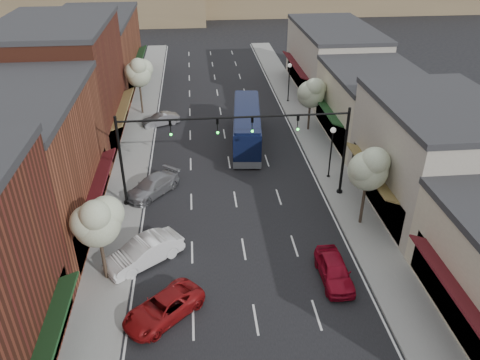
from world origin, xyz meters
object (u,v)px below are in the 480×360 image
object	(u,v)px
signal_mast_right	(313,140)
lamp_post_near	(332,144)
red_hatchback	(334,270)
parked_car_e	(161,119)
tree_right_near	(369,168)
parked_car_a	(163,308)
signal_mast_left	(154,147)
lamp_post_far	(289,76)
parked_car_c	(152,186)
tree_left_far	(139,72)
parked_car_b	(144,252)
tree_left_near	(97,220)
tree_right_far	(312,92)
coach_bus	(247,126)

from	to	relation	value
signal_mast_right	lamp_post_near	xyz separation A→B (m)	(2.18, 2.50, -1.62)
red_hatchback	parked_car_e	xyz separation A→B (m)	(-11.14, 24.12, -0.09)
tree_right_near	lamp_post_near	size ratio (longest dim) A/B	1.34
parked_car_a	signal_mast_left	bearing A→B (deg)	141.83
signal_mast_right	lamp_post_far	size ratio (longest dim) A/B	1.85
lamp_post_far	parked_car_c	size ratio (longest dim) A/B	0.93
red_hatchback	tree_left_far	bearing A→B (deg)	115.67
lamp_post_far	parked_car_e	size ratio (longest dim) A/B	1.20
parked_car_e	lamp_post_far	bearing A→B (deg)	87.26
tree_left_far	parked_car_a	world-z (taller)	tree_left_far
tree_left_far	parked_car_b	bearing A→B (deg)	-85.19
signal_mast_right	parked_car_b	bearing A→B (deg)	-150.41
parked_car_b	parked_car_c	bearing A→B (deg)	144.01
red_hatchback	parked_car_c	xyz separation A→B (m)	(-11.13, 10.75, -0.01)
signal_mast_left	lamp_post_near	xyz separation A→B (m)	(13.42, 2.50, -1.62)
parked_car_e	tree_left_near	bearing A→B (deg)	-28.36
tree_left_near	tree_left_far	distance (m)	26.00
tree_right_far	lamp_post_far	xyz separation A→B (m)	(-0.55, 8.06, -0.99)
tree_right_far	parked_car_e	distance (m)	15.20
signal_mast_left	tree_right_far	world-z (taller)	signal_mast_left
signal_mast_right	parked_car_e	xyz separation A→B (m)	(-11.82, 14.77, -4.01)
signal_mast_right	tree_left_far	world-z (taller)	signal_mast_right
tree_left_near	red_hatchback	size ratio (longest dim) A/B	1.38
coach_bus	parked_car_b	world-z (taller)	coach_bus
coach_bus	parked_car_e	distance (m)	9.65
lamp_post_far	signal_mast_left	bearing A→B (deg)	-123.86
tree_right_far	lamp_post_near	bearing A→B (deg)	-93.31
lamp_post_near	red_hatchback	size ratio (longest dim) A/B	1.08
tree_right_far	parked_car_b	size ratio (longest dim) A/B	1.11
parked_car_a	coach_bus	bearing A→B (deg)	119.99
signal_mast_left	parked_car_a	bearing A→B (deg)	-86.03
parked_car_e	signal_mast_right	bearing A→B (deg)	15.44
parked_car_b	lamp_post_far	bearing A→B (deg)	116.27
lamp_post_near	tree_right_far	bearing A→B (deg)	86.69
tree_left_far	parked_car_c	distance (m)	17.12
signal_mast_right	signal_mast_left	xyz separation A→B (m)	(-11.24, 0.00, 0.00)
tree_right_far	parked_car_c	bearing A→B (deg)	-144.07
tree_left_far	signal_mast_left	bearing A→B (deg)	-81.65
tree_right_near	coach_bus	xyz separation A→B (m)	(-6.40, 13.78, -2.71)
tree_right_near	tree_left_near	size ratio (longest dim) A/B	1.05
signal_mast_left	signal_mast_right	bearing A→B (deg)	0.00
tree_right_near	red_hatchback	distance (m)	7.32
red_hatchback	parked_car_a	distance (m)	9.97
lamp_post_far	parked_car_e	bearing A→B (deg)	-159.52
signal_mast_right	parked_car_c	world-z (taller)	signal_mast_right
tree_left_far	red_hatchback	size ratio (longest dim) A/B	1.49
signal_mast_left	tree_left_near	size ratio (longest dim) A/B	1.44
parked_car_a	parked_car_c	distance (m)	12.79
lamp_post_near	tree_right_near	bearing A→B (deg)	-85.23
coach_bus	lamp_post_near	bearing A→B (deg)	-45.07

